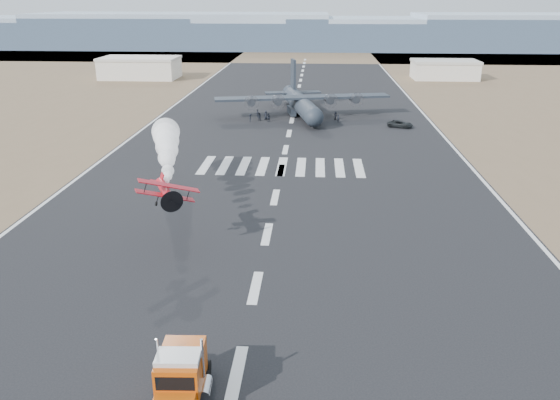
# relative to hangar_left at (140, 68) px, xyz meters

# --- Properties ---
(ground) EXTENTS (500.00, 500.00, 0.00)m
(ground) POSITION_rel_hangar_left_xyz_m (52.00, -145.00, -3.41)
(ground) COLOR black
(ground) RESTS_ON ground
(scrub_far) EXTENTS (500.00, 80.00, 0.00)m
(scrub_far) POSITION_rel_hangar_left_xyz_m (52.00, 85.00, -3.41)
(scrub_far) COLOR brown
(scrub_far) RESTS_ON ground
(runway_markings) EXTENTS (60.00, 260.00, 0.01)m
(runway_markings) POSITION_rel_hangar_left_xyz_m (52.00, -85.00, -3.40)
(runway_markings) COLOR silver
(runway_markings) RESTS_ON ground
(ridge_seg_b) EXTENTS (150.00, 50.00, 15.00)m
(ridge_seg_b) POSITION_rel_hangar_left_xyz_m (-78.00, 115.00, 4.09)
(ridge_seg_b) COLOR #8A9CAF
(ridge_seg_b) RESTS_ON ground
(ridge_seg_c) EXTENTS (150.00, 50.00, 17.00)m
(ridge_seg_c) POSITION_rel_hangar_left_xyz_m (-13.00, 115.00, 5.09)
(ridge_seg_c) COLOR #8A9CAF
(ridge_seg_c) RESTS_ON ground
(ridge_seg_d) EXTENTS (150.00, 50.00, 13.00)m
(ridge_seg_d) POSITION_rel_hangar_left_xyz_m (52.00, 115.00, 3.09)
(ridge_seg_d) COLOR #8A9CAF
(ridge_seg_d) RESTS_ON ground
(ridge_seg_e) EXTENTS (150.00, 50.00, 15.00)m
(ridge_seg_e) POSITION_rel_hangar_left_xyz_m (117.00, 115.00, 4.09)
(ridge_seg_e) COLOR #8A9CAF
(ridge_seg_e) RESTS_ON ground
(hangar_left) EXTENTS (24.50, 14.50, 6.70)m
(hangar_left) POSITION_rel_hangar_left_xyz_m (0.00, 0.00, 0.00)
(hangar_left) COLOR beige
(hangar_left) RESTS_ON ground
(hangar_right) EXTENTS (20.50, 12.50, 5.90)m
(hangar_right) POSITION_rel_hangar_left_xyz_m (98.00, 5.00, -0.40)
(hangar_right) COLOR beige
(hangar_right) RESTS_ON ground
(semi_truck) EXTENTS (3.33, 8.90, 3.96)m
(semi_truck) POSITION_rel_hangar_left_xyz_m (48.89, -148.54, -1.46)
(semi_truck) COLOR black
(semi_truck) RESTS_ON ground
(aerobatic_biplane) EXTENTS (6.17, 5.96, 3.43)m
(aerobatic_biplane) POSITION_rel_hangar_left_xyz_m (41.95, -124.98, 2.87)
(aerobatic_biplane) COLOR red
(smoke_trail) EXTENTS (7.83, 24.05, 4.03)m
(smoke_trail) POSITION_rel_hangar_left_xyz_m (36.89, -104.87, 3.02)
(smoke_trail) COLOR white
(transport_aircraft) EXTENTS (38.29, 31.34, 11.11)m
(transport_aircraft) POSITION_rel_hangar_left_xyz_m (53.77, -55.47, -0.54)
(transport_aircraft) COLOR #202530
(transport_aircraft) RESTS_ON ground
(support_vehicle) EXTENTS (5.55, 3.89, 1.41)m
(support_vehicle) POSITION_rel_hangar_left_xyz_m (74.24, -66.23, -2.70)
(support_vehicle) COLOR black
(support_vehicle) RESTS_ON ground
(crew_a) EXTENTS (0.88, 0.86, 1.86)m
(crew_a) POSITION_rel_hangar_left_xyz_m (44.42, -59.07, -2.48)
(crew_a) COLOR black
(crew_a) RESTS_ON ground
(crew_b) EXTENTS (0.90, 0.62, 1.74)m
(crew_b) POSITION_rel_hangar_left_xyz_m (45.06, -61.93, -2.54)
(crew_b) COLOR black
(crew_b) RESTS_ON ground
(crew_c) EXTENTS (0.54, 1.12, 1.71)m
(crew_c) POSITION_rel_hangar_left_xyz_m (43.30, -63.19, -2.55)
(crew_c) COLOR black
(crew_c) RESTS_ON ground
(crew_d) EXTENTS (1.00, 1.12, 1.72)m
(crew_d) POSITION_rel_hangar_left_xyz_m (57.16, -59.03, -2.55)
(crew_d) COLOR black
(crew_d) RESTS_ON ground
(crew_e) EXTENTS (1.00, 0.72, 1.85)m
(crew_e) POSITION_rel_hangar_left_xyz_m (46.34, -60.49, -2.48)
(crew_e) COLOR black
(crew_e) RESTS_ON ground
(crew_f) EXTENTS (1.04, 1.69, 1.73)m
(crew_f) POSITION_rel_hangar_left_xyz_m (61.35, -59.70, -2.54)
(crew_f) COLOR black
(crew_f) RESTS_ON ground
(crew_g) EXTENTS (0.77, 0.75, 1.63)m
(crew_g) POSITION_rel_hangar_left_xyz_m (61.87, -62.24, -2.59)
(crew_g) COLOR black
(crew_g) RESTS_ON ground
(crew_h) EXTENTS (0.98, 0.79, 1.76)m
(crew_h) POSITION_rel_hangar_left_xyz_m (47.05, -62.45, -2.53)
(crew_h) COLOR black
(crew_h) RESTS_ON ground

